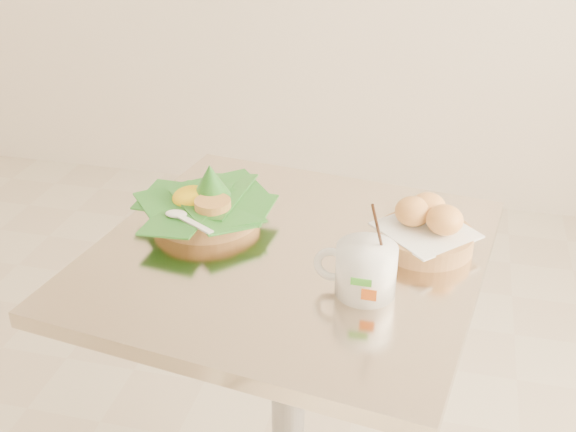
% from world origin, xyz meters
% --- Properties ---
extents(cafe_table, '(0.79, 0.79, 0.75)m').
position_xyz_m(cafe_table, '(0.13, 0.02, 0.53)').
color(cafe_table, gray).
rests_on(cafe_table, floor).
extents(rice_basket, '(0.27, 0.27, 0.14)m').
position_xyz_m(rice_basket, '(-0.06, 0.11, 0.79)').
color(rice_basket, '#B27C4C').
rests_on(rice_basket, cafe_table).
extents(bread_basket, '(0.21, 0.21, 0.09)m').
position_xyz_m(bread_basket, '(0.38, 0.10, 0.79)').
color(bread_basket, '#B27C4C').
rests_on(bread_basket, cafe_table).
extents(coffee_mug, '(0.14, 0.10, 0.18)m').
position_xyz_m(coffee_mug, '(0.29, -0.08, 0.80)').
color(coffee_mug, white).
rests_on(coffee_mug, cafe_table).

